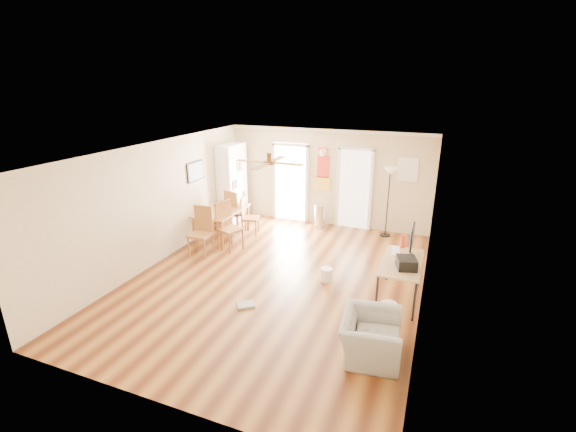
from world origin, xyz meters
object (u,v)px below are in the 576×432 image
at_px(bookshelf, 232,184).
at_px(trash_can, 320,216).
at_px(dining_chair_right_b, 230,227).
at_px(torchiere_lamp, 388,203).
at_px(dining_chair_far, 237,210).
at_px(dining_chair_right_a, 250,216).
at_px(wastebasket_b, 388,312).
at_px(dining_table, 222,224).
at_px(wastebasket_a, 326,275).
at_px(armchair, 370,337).
at_px(dining_chair_near, 200,232).
at_px(printer, 406,263).
at_px(computer_desk, 400,280).

bearing_deg(bookshelf, trash_can, 8.33).
bearing_deg(dining_chair_right_b, trash_can, -15.49).
distance_m(bookshelf, trash_can, 2.58).
bearing_deg(torchiere_lamp, dining_chair_far, -165.09).
relative_size(dining_chair_right_a, wastebasket_b, 3.08).
xyz_separation_m(dining_table, dining_chair_right_b, (0.55, -0.56, 0.19)).
distance_m(dining_table, dining_chair_right_a, 0.74).
height_order(dining_chair_far, wastebasket_a, dining_chair_far).
bearing_deg(armchair, wastebasket_a, 25.67).
bearing_deg(dining_chair_right_a, dining_chair_near, 147.92).
relative_size(trash_can, wastebasket_b, 2.00).
height_order(torchiere_lamp, printer, torchiere_lamp).
bearing_deg(wastebasket_b, wastebasket_a, 144.88).
bearing_deg(wastebasket_a, bookshelf, 144.27).
distance_m(dining_table, printer, 4.91).
xyz_separation_m(trash_can, armchair, (2.23, -4.79, -0.01)).
xyz_separation_m(bookshelf, wastebasket_b, (4.79, -3.42, -0.93)).
height_order(trash_can, wastebasket_a, trash_can).
distance_m(dining_chair_right_a, armchair, 5.25).
bearing_deg(wastebasket_a, dining_chair_near, 176.95).
bearing_deg(bookshelf, wastebasket_a, -36.19).
distance_m(computer_desk, wastebasket_a, 1.44).
bearing_deg(armchair, dining_table, 47.08).
bearing_deg(trash_can, wastebasket_b, -58.25).
xyz_separation_m(dining_chair_right_b, dining_chair_far, (-0.46, 1.20, -0.02)).
bearing_deg(bookshelf, dining_chair_right_b, -63.50).
xyz_separation_m(bookshelf, dining_chair_right_b, (0.91, -1.79, -0.52)).
distance_m(trash_can, armchair, 5.28).
bearing_deg(dining_table, wastebasket_a, -22.09).
bearing_deg(dining_chair_right_a, torchiere_lamp, -86.05).
relative_size(torchiere_lamp, armchair, 1.87).
xyz_separation_m(dining_chair_far, wastebasket_b, (4.34, -2.83, -0.39)).
bearing_deg(dining_table, wastebasket_b, -26.37).
height_order(bookshelf, dining_table, bookshelf).
distance_m(dining_chair_right_b, dining_chair_near, 0.71).
relative_size(bookshelf, trash_can, 3.42).
xyz_separation_m(dining_chair_near, trash_can, (2.00, 2.70, -0.24)).
xyz_separation_m(dining_chair_right_b, torchiere_lamp, (3.28, 2.19, 0.33)).
bearing_deg(dining_chair_far, dining_chair_right_a, -179.97).
xyz_separation_m(dining_chair_right_a, printer, (4.05, -2.12, 0.35)).
xyz_separation_m(bookshelf, wastebasket_a, (3.45, -2.48, -0.95)).
xyz_separation_m(dining_chair_near, printer, (4.52, -0.55, 0.28)).
bearing_deg(dining_chair_right_b, wastebasket_a, -85.63).
bearing_deg(printer, dining_chair_far, 137.37).
distance_m(dining_chair_right_a, torchiere_lamp, 3.49).
height_order(dining_table, printer, printer).
xyz_separation_m(trash_can, wastebasket_b, (2.35, -3.80, -0.16)).
bearing_deg(torchiere_lamp, printer, -76.68).
bearing_deg(dining_chair_right_a, dining_chair_far, 56.39).
relative_size(dining_chair_right_b, wastebasket_a, 4.18).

